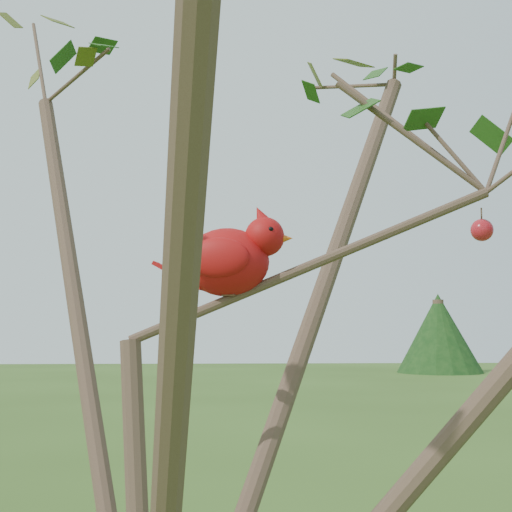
% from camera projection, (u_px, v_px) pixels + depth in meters
% --- Properties ---
extents(crabapple_tree, '(2.35, 2.05, 2.95)m').
position_uv_depth(crabapple_tree, '(172.00, 230.00, 1.10)').
color(crabapple_tree, '#443025').
rests_on(crabapple_tree, ground).
extents(cardinal, '(0.24, 0.14, 0.17)m').
position_uv_depth(cardinal, '(231.00, 259.00, 1.21)').
color(cardinal, '#B40F10').
rests_on(cardinal, ground).
extents(distant_trees, '(41.07, 13.91, 3.57)m').
position_uv_depth(distant_trees, '(209.00, 340.00, 26.84)').
color(distant_trees, '#443025').
rests_on(distant_trees, ground).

